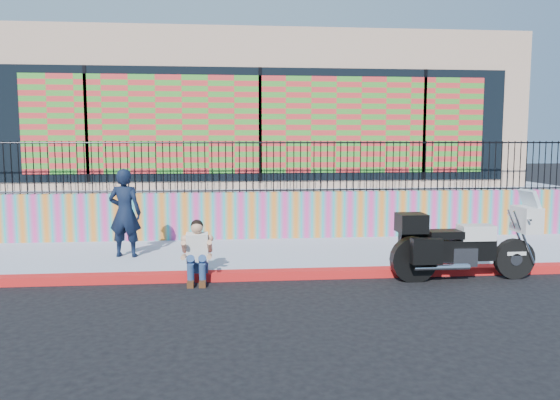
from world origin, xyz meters
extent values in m
plane|color=black|center=(0.00, 0.00, 0.00)|extent=(90.00, 90.00, 0.00)
cube|color=red|center=(0.00, 0.00, 0.07)|extent=(16.00, 0.30, 0.15)
cube|color=#99A3B8|center=(0.00, 1.65, 0.07)|extent=(16.00, 3.00, 0.15)
cube|color=#D53888|center=(0.00, 3.25, 0.70)|extent=(16.00, 0.20, 1.10)
cube|color=#99A3B8|center=(0.00, 8.35, 0.62)|extent=(16.00, 10.00, 1.25)
cube|color=tan|center=(0.00, 8.15, 3.25)|extent=(14.00, 8.00, 4.00)
cube|color=black|center=(0.00, 4.13, 2.85)|extent=(12.60, 0.04, 2.80)
cube|color=red|center=(0.00, 4.10, 2.85)|extent=(11.48, 0.02, 2.40)
cylinder|color=black|center=(4.28, -0.39, 0.36)|extent=(0.72, 0.15, 0.72)
cylinder|color=black|center=(2.43, -0.39, 0.36)|extent=(0.72, 0.15, 0.72)
cube|color=black|center=(3.35, -0.39, 0.55)|extent=(1.04, 0.31, 0.37)
cube|color=silver|center=(3.30, -0.39, 0.44)|extent=(0.44, 0.37, 0.33)
cube|color=silver|center=(3.55, -0.39, 0.85)|extent=(0.60, 0.35, 0.26)
cube|color=black|center=(2.97, -0.39, 0.83)|extent=(0.60, 0.37, 0.13)
cube|color=silver|center=(4.48, -0.39, 1.07)|extent=(0.33, 0.57, 0.46)
cube|color=silver|center=(4.52, -0.39, 1.42)|extent=(0.20, 0.50, 0.37)
cube|color=black|center=(2.37, -0.39, 1.04)|extent=(0.48, 0.46, 0.33)
cube|color=black|center=(2.53, -0.71, 0.60)|extent=(0.52, 0.20, 0.44)
cube|color=black|center=(2.53, -0.06, 0.60)|extent=(0.52, 0.20, 0.44)
cube|color=silver|center=(4.28, -0.39, 0.47)|extent=(0.35, 0.17, 0.07)
imported|color=black|center=(-2.86, 1.46, 1.03)|extent=(0.70, 0.52, 1.77)
cube|color=navy|center=(-1.36, 0.05, 0.24)|extent=(0.36, 0.28, 0.18)
cube|color=silver|center=(-1.36, 0.01, 0.59)|extent=(0.38, 0.27, 0.54)
sphere|color=tan|center=(-1.36, -0.03, 0.95)|extent=(0.21, 0.21, 0.21)
cube|color=#472814|center=(-1.46, -0.39, 0.05)|extent=(0.11, 0.26, 0.10)
cube|color=#472814|center=(-1.26, -0.39, 0.05)|extent=(0.11, 0.26, 0.10)
camera|label=1|loc=(-0.80, -9.53, 2.48)|focal=35.00mm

